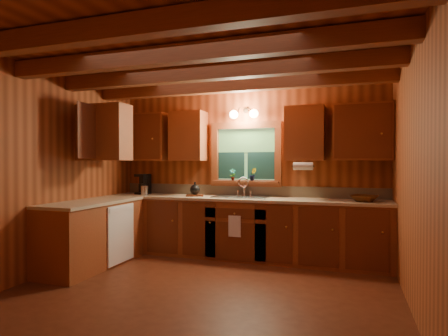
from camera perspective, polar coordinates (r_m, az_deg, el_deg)
name	(u,v)px	position (r m, az deg, el deg)	size (l,w,h in m)	color
room	(200,174)	(4.08, -3.59, -0.86)	(4.20, 4.20, 4.20)	#562615
ceiling_beams	(200,64)	(4.22, -3.61, 15.51)	(4.20, 2.54, 0.18)	brown
base_cabinets	(203,230)	(5.55, -3.28, -9.45)	(4.20, 2.22, 0.86)	brown
countertop	(204,200)	(5.49, -3.12, -4.82)	(4.20, 2.24, 0.04)	tan
backsplash	(246,191)	(5.89, 3.39, -3.45)	(4.20, 0.02, 0.16)	tan
dishwasher_panel	(121,234)	(5.47, -15.38, -9.62)	(0.02, 0.60, 0.80)	white
upper_cabinets	(202,134)	(5.63, -3.43, 5.11)	(4.19, 1.77, 0.78)	brown
window	(246,156)	(5.85, 3.34, 1.90)	(1.12, 0.08, 1.00)	brown
window_sill	(245,182)	(5.82, 3.22, -2.12)	(1.06, 0.14, 0.04)	brown
wall_sconce	(244,114)	(5.78, 3.03, 8.23)	(0.45, 0.21, 0.17)	black
paper_towel_roll	(303,166)	(5.35, 11.93, 0.28)	(0.11, 0.11, 0.27)	white
dish_towel	(235,226)	(5.35, 1.61, -8.85)	(0.18, 0.01, 0.30)	white
sink	(241,200)	(5.63, 2.63, -4.92)	(0.82, 0.48, 0.43)	silver
coffee_maker	(144,184)	(6.36, -12.09, -2.40)	(0.19, 0.24, 0.33)	black
utensil_crock	(145,190)	(6.18, -11.98, -3.25)	(0.12, 0.12, 0.33)	silver
cutting_board	(195,195)	(5.84, -4.44, -4.16)	(0.26, 0.19, 0.02)	#5C2713
teakettle	(195,190)	(5.83, -4.44, -3.29)	(0.15, 0.15, 0.20)	black
wicker_basket	(364,198)	(5.34, 20.55, -4.36)	(0.34, 0.34, 0.08)	#48230C
potted_plant_left	(233,175)	(5.84, 1.31, -1.00)	(0.10, 0.07, 0.19)	#5C2713
potted_plant_right	(253,174)	(5.76, 4.41, -0.97)	(0.11, 0.09, 0.20)	#5C2713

